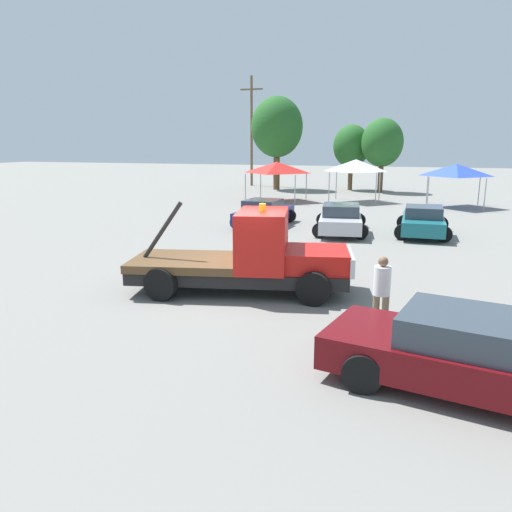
{
  "coord_description": "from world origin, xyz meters",
  "views": [
    {
      "loc": [
        4.58,
        -12.66,
        4.06
      ],
      "look_at": [
        0.5,
        0.0,
        1.05
      ],
      "focal_mm": 35.0,
      "sensor_mm": 36.0,
      "label": 1
    }
  ],
  "objects": [
    {
      "name": "ground_plane",
      "position": [
        0.0,
        0.0,
        0.0
      ],
      "size": [
        160.0,
        160.0,
        0.0
      ],
      "primitive_type": "plane",
      "color": "gray"
    },
    {
      "name": "tow_truck",
      "position": [
        0.37,
        0.08,
        0.96
      ],
      "size": [
        6.38,
        3.3,
        2.51
      ],
      "rotation": [
        0.0,
        0.0,
        0.21
      ],
      "color": "black",
      "rests_on": "ground"
    },
    {
      "name": "foreground_car",
      "position": [
        5.82,
        -4.3,
        0.65
      ],
      "size": [
        5.61,
        3.02,
        1.34
      ],
      "rotation": [
        0.0,
        0.0,
        -0.21
      ],
      "color": "#5B0A0F",
      "rests_on": "ground"
    },
    {
      "name": "person_near_truck",
      "position": [
        3.99,
        -1.84,
        0.97
      ],
      "size": [
        0.37,
        0.37,
        1.68
      ],
      "rotation": [
        0.0,
        0.0,
        1.45
      ],
      "color": "#847051",
      "rests_on": "ground"
    },
    {
      "name": "parked_car_navy",
      "position": [
        -2.66,
        11.1,
        0.65
      ],
      "size": [
        2.57,
        4.48,
        1.34
      ],
      "rotation": [
        0.0,
        0.0,
        1.51
      ],
      "color": "navy",
      "rests_on": "ground"
    },
    {
      "name": "parked_car_silver",
      "position": [
        1.29,
        10.35,
        0.65
      ],
      "size": [
        2.85,
        5.04,
        1.34
      ],
      "rotation": [
        0.0,
        0.0,
        1.71
      ],
      "color": "#B7B7BC",
      "rests_on": "ground"
    },
    {
      "name": "parked_car_teal",
      "position": [
        4.92,
        10.73,
        0.65
      ],
      "size": [
        2.38,
        4.34,
        1.34
      ],
      "rotation": [
        0.0,
        0.0,
        1.58
      ],
      "color": "#196670",
      "rests_on": "ground"
    },
    {
      "name": "canopy_tent_red",
      "position": [
        -4.99,
        21.84,
        2.39
      ],
      "size": [
        3.59,
        3.59,
        2.79
      ],
      "color": "#9E9EA3",
      "rests_on": "ground"
    },
    {
      "name": "canopy_tent_white",
      "position": [
        0.37,
        23.17,
        2.54
      ],
      "size": [
        3.22,
        3.22,
        2.97
      ],
      "color": "#9E9EA3",
      "rests_on": "ground"
    },
    {
      "name": "canopy_tent_blue",
      "position": [
        6.86,
        21.99,
        2.39
      ],
      "size": [
        3.35,
        3.35,
        2.79
      ],
      "color": "#9E9EA3",
      "rests_on": "ground"
    },
    {
      "name": "tree_left",
      "position": [
        -7.52,
        30.83,
        5.43
      ],
      "size": [
        4.53,
        4.53,
        8.09
      ],
      "color": "brown",
      "rests_on": "ground"
    },
    {
      "name": "tree_center",
      "position": [
        -1.16,
        32.36,
        3.8
      ],
      "size": [
        3.17,
        3.17,
        5.67
      ],
      "color": "brown",
      "rests_on": "ground"
    },
    {
      "name": "tree_right",
      "position": [
        1.55,
        30.91,
        4.1
      ],
      "size": [
        3.43,
        3.43,
        6.12
      ],
      "color": "brown",
      "rests_on": "ground"
    },
    {
      "name": "traffic_cone",
      "position": [
        1.11,
        2.55,
        0.25
      ],
      "size": [
        0.4,
        0.4,
        0.55
      ],
      "color": "black",
      "rests_on": "ground"
    },
    {
      "name": "utility_pole",
      "position": [
        -11.0,
        34.24,
        5.4
      ],
      "size": [
        2.2,
        0.24,
        10.27
      ],
      "color": "brown",
      "rests_on": "ground"
    }
  ]
}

